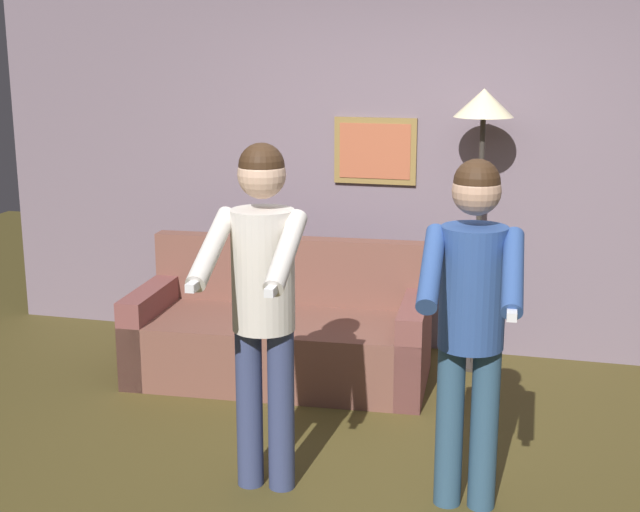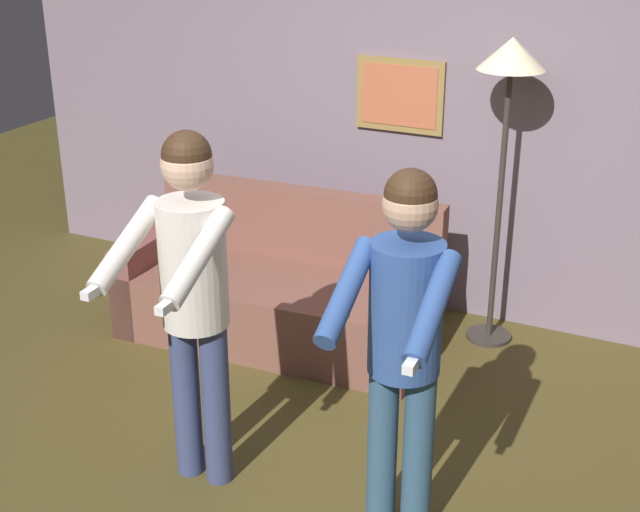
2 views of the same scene
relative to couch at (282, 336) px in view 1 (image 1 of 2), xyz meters
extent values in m
plane|color=#4C411D|center=(0.81, -1.23, -0.28)|extent=(12.00, 12.00, 0.00)
cube|color=slate|center=(0.81, 0.82, 1.02)|extent=(6.40, 0.06, 2.60)
cube|color=olive|center=(0.45, 0.78, 1.14)|extent=(0.58, 0.02, 0.46)
cube|color=#B85D3C|center=(0.45, 0.77, 1.14)|extent=(0.50, 0.01, 0.38)
cube|color=brown|center=(0.00, -0.04, -0.07)|extent=(1.95, 0.96, 0.42)
cube|color=brown|center=(-0.02, 0.31, 0.37)|extent=(1.90, 0.25, 0.45)
cube|color=brown|center=(-0.87, -0.10, 0.01)|extent=(0.21, 0.86, 0.58)
cube|color=brown|center=(0.87, 0.01, 0.01)|extent=(0.21, 0.86, 0.58)
cylinder|color=#332D28|center=(1.20, 0.52, -0.27)|extent=(0.28, 0.28, 0.02)
cylinder|color=#332D28|center=(1.20, 0.52, 0.58)|extent=(0.04, 0.04, 1.66)
cone|color=#F9EAB7|center=(1.20, 0.52, 1.50)|extent=(0.39, 0.39, 0.18)
cylinder|color=#38426C|center=(0.28, -1.45, 0.13)|extent=(0.13, 0.13, 0.82)
cylinder|color=#38426C|center=(0.44, -1.44, 0.13)|extent=(0.13, 0.13, 0.82)
cylinder|color=silver|center=(0.36, -1.45, 0.83)|extent=(0.30, 0.30, 0.58)
sphere|color=#D8AD8E|center=(0.36, -1.45, 1.28)|extent=(0.22, 0.22, 0.22)
sphere|color=#382314|center=(0.36, -1.45, 1.32)|extent=(0.21, 0.21, 0.21)
cylinder|color=silver|center=(0.20, -1.69, 0.98)|extent=(0.12, 0.51, 0.30)
cube|color=white|center=(0.21, -1.92, 0.87)|extent=(0.05, 0.15, 0.04)
cylinder|color=silver|center=(0.54, -1.67, 0.98)|extent=(0.12, 0.51, 0.30)
cube|color=white|center=(0.55, -1.90, 0.87)|extent=(0.05, 0.15, 0.04)
cylinder|color=#30526E|center=(1.25, -1.40, 0.12)|extent=(0.13, 0.13, 0.79)
cylinder|color=#30526E|center=(1.41, -1.39, 0.12)|extent=(0.13, 0.13, 0.79)
cylinder|color=#2D4C8C|center=(1.33, -1.39, 0.80)|extent=(0.30, 0.30, 0.56)
sphere|color=tan|center=(1.33, -1.39, 1.24)|extent=(0.22, 0.22, 0.22)
sphere|color=#382314|center=(1.33, -1.39, 1.28)|extent=(0.21, 0.21, 0.21)
cylinder|color=#2D4C8C|center=(1.17, -1.62, 0.94)|extent=(0.11, 0.49, 0.30)
cylinder|color=#2D4C8C|center=(1.51, -1.60, 0.94)|extent=(0.11, 0.49, 0.30)
cube|color=white|center=(1.52, -1.83, 0.82)|extent=(0.05, 0.15, 0.04)
camera|label=1|loc=(1.64, -5.30, 1.87)|focal=50.00mm
camera|label=2|loc=(2.42, -4.42, 2.37)|focal=50.00mm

